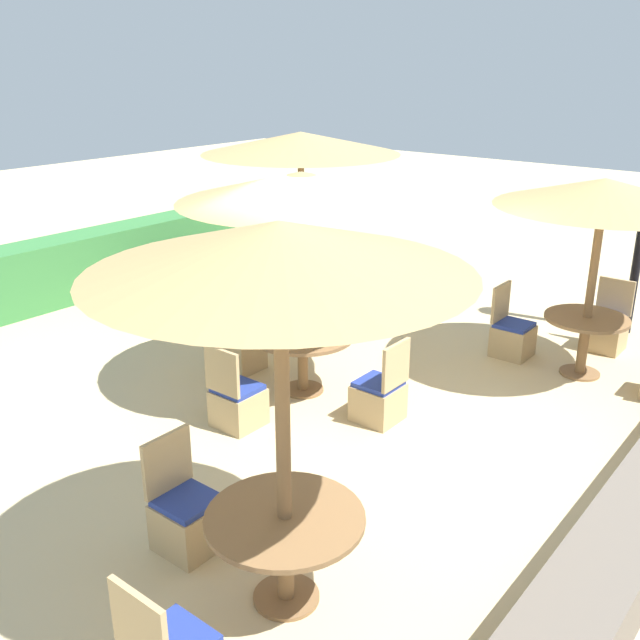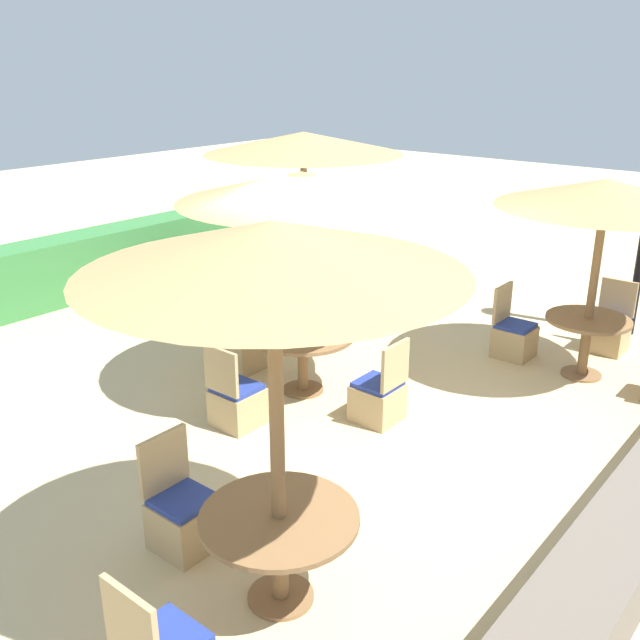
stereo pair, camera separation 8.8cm
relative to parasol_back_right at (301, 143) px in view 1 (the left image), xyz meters
name	(u,v)px [view 1 (the left image)]	position (x,y,z in m)	size (l,w,h in m)	color
ground_plane	(362,408)	(-2.48, -2.95, -2.45)	(40.00, 40.00, 0.00)	#D1BA8C
hedge_row	(57,271)	(-2.48, 2.94, -1.95)	(13.00, 0.70, 1.00)	#387A3D
parasol_back_right	(301,143)	(0.00, 0.00, 0.00)	(2.99, 2.99, 2.62)	olive
round_table_back_right	(302,263)	(0.00, 0.00, -1.85)	(1.13, 1.13, 0.75)	olive
patio_chair_back_right_north	(255,272)	(0.03, 1.07, -2.19)	(0.46, 0.46, 0.93)	tan
patio_chair_back_right_south	(357,297)	(0.02, -1.07, -2.19)	(0.46, 0.46, 0.93)	tan
patio_chair_back_right_west	(261,300)	(-1.01, -0.05, -2.19)	(0.46, 0.46, 0.93)	tan
parasol_center	(301,188)	(-2.56, -2.16, -0.09)	(2.67, 2.67, 2.54)	olive
round_table_center	(303,345)	(-2.56, -2.16, -1.87)	(1.18, 1.18, 0.71)	olive
patio_chair_center_south	(379,398)	(-2.60, -3.25, -2.19)	(0.46, 0.46, 0.93)	tan
patio_chair_center_west	(237,403)	(-3.63, -2.15, -2.19)	(0.46, 0.46, 0.93)	tan
patio_chair_center_north	(240,349)	(-2.56, -1.14, -2.19)	(0.46, 0.46, 0.93)	tan
parasol_front_left	(279,250)	(-5.25, -4.25, 0.13)	(2.40, 2.40, 2.76)	olive
round_table_front_left	(285,533)	(-5.25, -4.25, -1.89)	(1.12, 1.12, 0.70)	olive
patio_chair_front_left_north	(187,518)	(-5.29, -3.26, -2.19)	(0.46, 0.46, 0.93)	tan
parasol_front_right	(604,194)	(-0.08, -4.52, -0.23)	(2.45, 2.45, 2.39)	olive
round_table_front_right	(585,331)	(-0.08, -4.52, -1.88)	(0.99, 0.99, 0.75)	olive
patio_chair_front_right_east	(606,331)	(0.92, -4.48, -2.19)	(0.46, 0.46, 0.93)	tan
patio_chair_front_right_north	(512,336)	(-0.05, -3.59, -2.19)	(0.46, 0.46, 0.93)	tan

